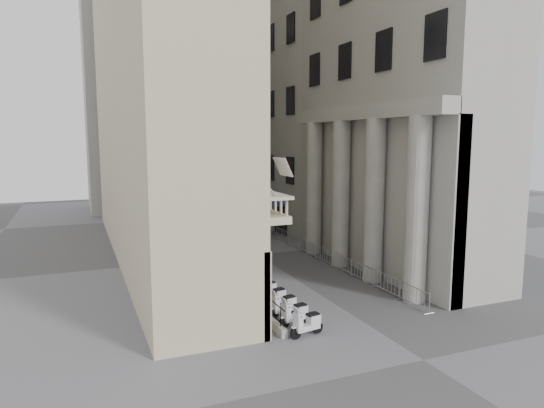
{
  "coord_description": "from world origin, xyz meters",
  "views": [
    {
      "loc": [
        -12.55,
        -14.69,
        8.8
      ],
      "look_at": [
        -0.59,
        14.61,
        4.5
      ],
      "focal_mm": 32.0,
      "sensor_mm": 36.0,
      "label": 1
    }
  ],
  "objects_px": {
    "security_tent": "(192,211)",
    "pedestrian_b": "(238,229)",
    "info_kiosk": "(194,237)",
    "pedestrian_a": "(257,233)",
    "street_lamp": "(199,187)",
    "scooter_0": "(307,336)"
  },
  "relations": [
    {
      "from": "security_tent",
      "to": "pedestrian_b",
      "type": "distance_m",
      "value": 4.87
    },
    {
      "from": "info_kiosk",
      "to": "pedestrian_a",
      "type": "distance_m",
      "value": 5.41
    },
    {
      "from": "info_kiosk",
      "to": "pedestrian_b",
      "type": "xyz_separation_m",
      "value": [
        4.73,
        3.18,
        -0.19
      ]
    },
    {
      "from": "pedestrian_a",
      "to": "pedestrian_b",
      "type": "xyz_separation_m",
      "value": [
        -0.68,
        3.15,
        -0.11
      ]
    },
    {
      "from": "info_kiosk",
      "to": "pedestrian_a",
      "type": "xyz_separation_m",
      "value": [
        5.41,
        0.02,
        -0.08
      ]
    },
    {
      "from": "security_tent",
      "to": "street_lamp",
      "type": "height_order",
      "value": "street_lamp"
    },
    {
      "from": "street_lamp",
      "to": "scooter_0",
      "type": "bearing_deg",
      "value": -75.98
    },
    {
      "from": "street_lamp",
      "to": "info_kiosk",
      "type": "height_order",
      "value": "street_lamp"
    },
    {
      "from": "pedestrian_a",
      "to": "street_lamp",
      "type": "bearing_deg",
      "value": -76.35
    },
    {
      "from": "scooter_0",
      "to": "pedestrian_b",
      "type": "distance_m",
      "value": 22.43
    },
    {
      "from": "info_kiosk",
      "to": "street_lamp",
      "type": "bearing_deg",
      "value": 93.03
    },
    {
      "from": "scooter_0",
      "to": "info_kiosk",
      "type": "bearing_deg",
      "value": -8.02
    },
    {
      "from": "info_kiosk",
      "to": "pedestrian_a",
      "type": "relative_size",
      "value": 1.08
    },
    {
      "from": "security_tent",
      "to": "pedestrian_b",
      "type": "bearing_deg",
      "value": 13.32
    },
    {
      "from": "security_tent",
      "to": "pedestrian_a",
      "type": "relative_size",
      "value": 2.32
    },
    {
      "from": "street_lamp",
      "to": "pedestrian_a",
      "type": "bearing_deg",
      "value": -38.18
    },
    {
      "from": "info_kiosk",
      "to": "pedestrian_b",
      "type": "distance_m",
      "value": 5.7
    },
    {
      "from": "scooter_0",
      "to": "pedestrian_a",
      "type": "height_order",
      "value": "pedestrian_a"
    },
    {
      "from": "security_tent",
      "to": "info_kiosk",
      "type": "bearing_deg",
      "value": -100.87
    },
    {
      "from": "info_kiosk",
      "to": "pedestrian_a",
      "type": "bearing_deg",
      "value": 22.42
    },
    {
      "from": "scooter_0",
      "to": "pedestrian_b",
      "type": "height_order",
      "value": "pedestrian_b"
    },
    {
      "from": "scooter_0",
      "to": "pedestrian_a",
      "type": "relative_size",
      "value": 0.85
    }
  ]
}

